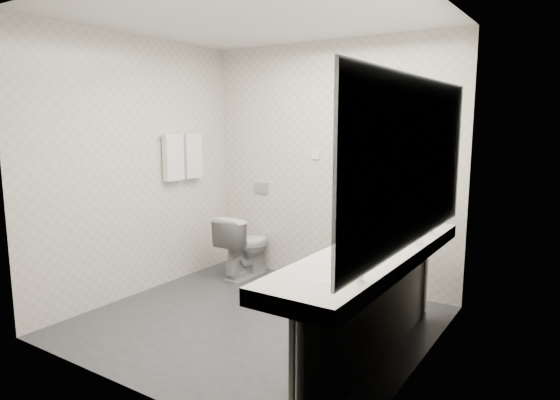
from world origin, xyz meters
The scene contains 30 objects.
floor centered at (0.00, 0.00, 0.00)m, with size 2.80×2.80×0.00m, color #2B2C31.
ceiling centered at (0.00, 0.00, 2.50)m, with size 2.80×2.80×0.00m, color silver.
wall_back centered at (0.00, 1.30, 1.25)m, with size 2.80×2.80×0.00m, color beige.
wall_front centered at (0.00, -1.30, 1.25)m, with size 2.80×2.80×0.00m, color beige.
wall_left centered at (-1.40, 0.00, 1.25)m, with size 2.60×2.60×0.00m, color beige.
wall_right centered at (1.40, 0.00, 1.25)m, with size 2.60×2.60×0.00m, color beige.
vanity_counter centered at (1.12, -0.20, 0.80)m, with size 0.55×2.20×0.10m, color silver.
vanity_panel centered at (1.15, -0.20, 0.38)m, with size 0.03×2.15×0.75m, color gray.
vanity_post_near centered at (1.18, -1.24, 0.38)m, with size 0.06×0.06×0.75m, color silver.
vanity_post_far centered at (1.18, 0.84, 0.38)m, with size 0.06×0.06×0.75m, color silver.
mirror centered at (1.39, -0.20, 1.45)m, with size 0.02×2.20×1.05m, color #B2BCC6.
basin_near centered at (1.12, -0.85, 0.83)m, with size 0.40×0.31×0.05m, color silver.
basin_far centered at (1.12, 0.45, 0.83)m, with size 0.40×0.31×0.05m, color silver.
faucet_near centered at (1.32, -0.85, 0.92)m, with size 0.04×0.04×0.15m, color silver.
faucet_far centered at (1.32, 0.45, 0.92)m, with size 0.04×0.04×0.15m, color silver.
soap_bottle_a centered at (1.25, -0.19, 0.90)m, with size 0.04×0.04×0.10m, color beige.
soap_bottle_b centered at (1.14, 0.04, 0.89)m, with size 0.07×0.07×0.09m, color beige.
glass_left centered at (1.35, 0.09, 0.90)m, with size 0.05×0.05×0.10m, color silver.
toilet centered at (-0.84, 0.95, 0.34)m, with size 0.39×0.68×0.69m, color silver.
flush_plate centered at (-0.85, 1.29, 0.95)m, with size 0.18×0.02×0.12m, color #B2B5BA.
pedal_bin centered at (0.32, 0.72, 0.13)m, with size 0.18×0.18×0.25m, color #B2B5BA.
bin_lid centered at (0.32, 0.72, 0.26)m, with size 0.18×0.18×0.01m, color #B2B5BA.
towel_rail centered at (-1.35, 0.55, 1.55)m, with size 0.02×0.02×0.62m, color silver.
towel_near centered at (-1.34, 0.41, 1.33)m, with size 0.07×0.24×0.48m, color silver.
towel_far centered at (-1.34, 0.69, 1.33)m, with size 0.07×0.24×0.48m, color silver.
dryer_cradle centered at (0.25, 1.27, 1.50)m, with size 0.10×0.04×0.14m, color gray.
dryer_barrel centered at (0.25, 1.20, 1.53)m, with size 0.08×0.08×0.14m, color gray.
dryer_cord centered at (0.25, 1.26, 1.25)m, with size 0.02×0.02×0.35m, color black.
switch_plate_a centered at (-0.15, 1.29, 1.35)m, with size 0.09×0.02×0.09m, color silver.
switch_plate_b centered at (0.55, 1.29, 1.35)m, with size 0.09×0.02×0.09m, color silver.
Camera 1 is at (2.34, -3.19, 1.70)m, focal length 31.20 mm.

